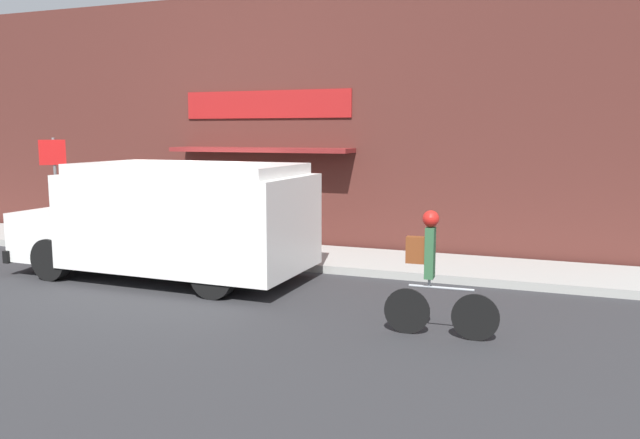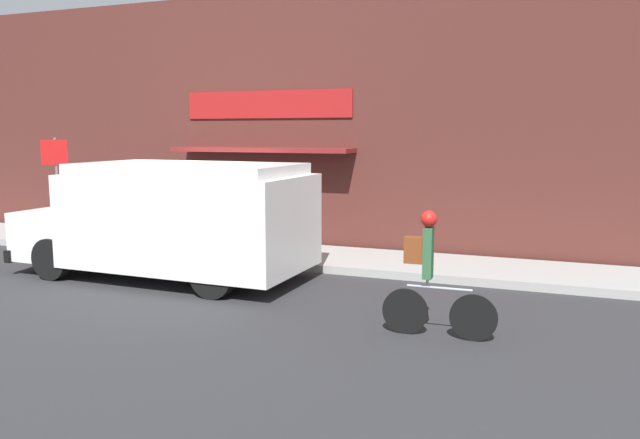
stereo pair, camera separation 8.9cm
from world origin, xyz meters
TOP-DOWN VIEW (x-y plane):
  - ground_plane at (0.00, 0.00)m, footprint 70.00×70.00m
  - sidewalk at (0.00, 1.05)m, footprint 28.00×2.10m
  - storefront at (0.01, 2.28)m, footprint 17.35×0.95m
  - school_bus at (0.22, -1.34)m, footprint 5.73×2.86m
  - cyclist at (5.43, -3.03)m, footprint 1.55×0.23m
  - stop_sign_post at (-4.35, 0.51)m, footprint 0.45×0.45m

SIDE VIEW (x-z plane):
  - ground_plane at x=0.00m, z-range 0.00..0.00m
  - sidewalk at x=0.00m, z-range 0.00..0.16m
  - cyclist at x=5.43m, z-range 0.00..1.72m
  - school_bus at x=0.22m, z-range 0.04..2.23m
  - stop_sign_post at x=-4.35m, z-range 0.57..3.04m
  - storefront at x=0.01m, z-range -0.01..5.94m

